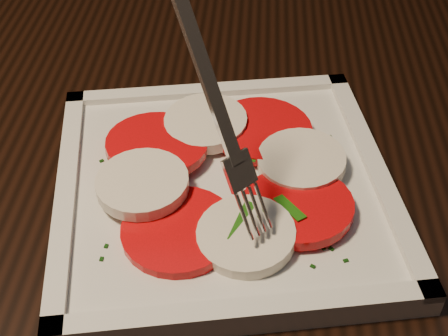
% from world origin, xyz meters
% --- Properties ---
extents(table, '(1.22, 0.83, 0.75)m').
position_xyz_m(table, '(-0.03, -0.06, 0.65)').
color(table, black).
rests_on(table, ground).
extents(chair, '(0.53, 0.53, 0.93)m').
position_xyz_m(chair, '(-0.04, 0.67, 0.53)').
color(chair, black).
rests_on(chair, ground).
extents(plate, '(0.29, 0.29, 0.01)m').
position_xyz_m(plate, '(0.04, -0.02, 0.76)').
color(plate, white).
rests_on(plate, table).
extents(caprese_salad, '(0.20, 0.20, 0.02)m').
position_xyz_m(caprese_salad, '(0.05, -0.02, 0.77)').
color(caprese_salad, red).
rests_on(caprese_salad, plate).
extents(fork, '(0.09, 0.10, 0.17)m').
position_xyz_m(fork, '(0.03, -0.05, 0.87)').
color(fork, white).
rests_on(fork, caprese_salad).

